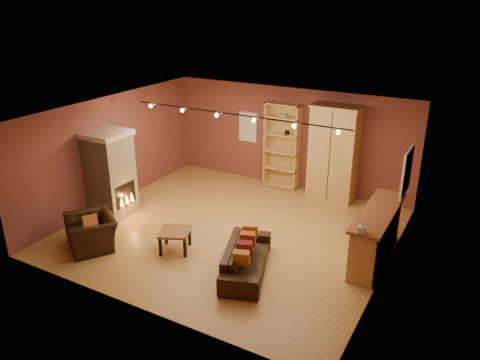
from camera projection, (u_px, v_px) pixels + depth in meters
The scene contains 16 objects.
floor at pixel (231, 231), 10.85m from camera, with size 7.00×7.00×0.00m, color olive.
ceiling at pixel (230, 113), 9.81m from camera, with size 7.00×7.00×0.00m, color brown.
back_wall at pixel (290, 138), 12.96m from camera, with size 7.00×0.02×2.80m, color brown.
left_wall at pixel (112, 151), 11.92m from camera, with size 0.02×6.50×2.80m, color brown.
right_wall at pixel (392, 208), 8.74m from camera, with size 0.02×6.50×2.80m, color brown.
fireplace at pixel (110, 174), 11.35m from camera, with size 1.01×0.98×2.12m.
back_window at pixel (248, 127), 13.48m from camera, with size 0.56×0.04×0.86m, color silver.
bookcase at pixel (283, 145), 12.99m from camera, with size 0.98×0.38×2.40m.
armoire at pixel (334, 153), 12.12m from camera, with size 1.25×0.71×2.54m.
bar_counter at pixel (376, 235), 9.49m from camera, with size 0.62×2.33×1.11m.
tissue_box at pixel (362, 228), 8.40m from camera, with size 0.14×0.14×0.23m.
right_window at pixel (407, 172), 9.80m from camera, with size 0.05×0.90×1.00m, color silver.
loveseat at pixel (246, 253), 9.15m from camera, with size 1.19×2.05×0.80m.
armchair at pixel (91, 227), 10.01m from camera, with size 1.29×1.18×0.95m.
coffee_table at pixel (175, 234), 9.89m from camera, with size 0.82×0.82×0.47m.
track_rail at pixel (235, 116), 10.01m from camera, with size 5.20×0.09×0.13m.
Camera 1 is at (4.89, -8.30, 5.12)m, focal length 35.00 mm.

